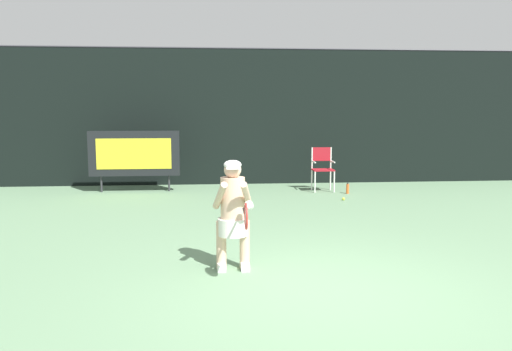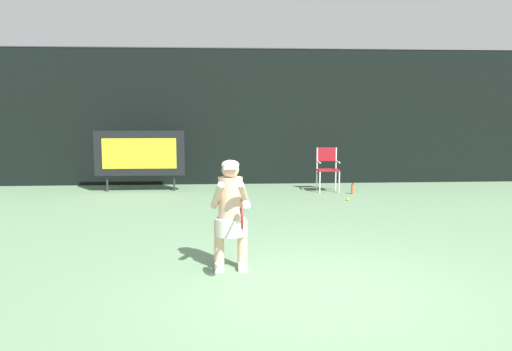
{
  "view_description": "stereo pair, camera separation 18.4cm",
  "coord_description": "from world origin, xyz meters",
  "px_view_note": "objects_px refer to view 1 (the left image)",
  "views": [
    {
      "loc": [
        -1.28,
        -5.58,
        2.05
      ],
      "look_at": [
        -0.6,
        2.12,
        1.05
      ],
      "focal_mm": 36.49,
      "sensor_mm": 36.0,
      "label": 1
    },
    {
      "loc": [
        -1.1,
        -5.6,
        2.05
      ],
      "look_at": [
        -0.6,
        2.12,
        1.05
      ],
      "focal_mm": 36.49,
      "sensor_mm": 36.0,
      "label": 2
    }
  ],
  "objects_px": {
    "tennis_player": "(233,211)",
    "water_bottle": "(348,189)",
    "tennis_ball_loose": "(343,199)",
    "umpire_chair": "(322,166)",
    "scoreboard": "(134,154)",
    "tennis_racket": "(246,216)"
  },
  "relations": [
    {
      "from": "tennis_ball_loose",
      "to": "water_bottle",
      "type": "bearing_deg",
      "value": 69.66
    },
    {
      "from": "tennis_player",
      "to": "tennis_racket",
      "type": "distance_m",
      "value": 0.69
    },
    {
      "from": "scoreboard",
      "to": "umpire_chair",
      "type": "height_order",
      "value": "scoreboard"
    },
    {
      "from": "tennis_ball_loose",
      "to": "umpire_chair",
      "type": "bearing_deg",
      "value": 97.69
    },
    {
      "from": "tennis_player",
      "to": "tennis_ball_loose",
      "type": "relative_size",
      "value": 20.67
    },
    {
      "from": "umpire_chair",
      "to": "tennis_racket",
      "type": "distance_m",
      "value": 7.25
    },
    {
      "from": "tennis_player",
      "to": "tennis_racket",
      "type": "xyz_separation_m",
      "value": [
        0.12,
        -0.67,
        0.08
      ]
    },
    {
      "from": "tennis_player",
      "to": "tennis_ball_loose",
      "type": "distance_m",
      "value": 5.53
    },
    {
      "from": "water_bottle",
      "to": "tennis_ball_loose",
      "type": "bearing_deg",
      "value": -110.34
    },
    {
      "from": "tennis_player",
      "to": "tennis_ball_loose",
      "type": "height_order",
      "value": "tennis_player"
    },
    {
      "from": "water_bottle",
      "to": "scoreboard",
      "type": "bearing_deg",
      "value": 171.45
    },
    {
      "from": "water_bottle",
      "to": "tennis_player",
      "type": "relative_size",
      "value": 0.19
    },
    {
      "from": "umpire_chair",
      "to": "tennis_ball_loose",
      "type": "bearing_deg",
      "value": -82.31
    },
    {
      "from": "umpire_chair",
      "to": "water_bottle",
      "type": "distance_m",
      "value": 0.87
    },
    {
      "from": "umpire_chair",
      "to": "water_bottle",
      "type": "height_order",
      "value": "umpire_chair"
    },
    {
      "from": "tennis_player",
      "to": "tennis_ball_loose",
      "type": "bearing_deg",
      "value": 60.64
    },
    {
      "from": "water_bottle",
      "to": "tennis_ball_loose",
      "type": "height_order",
      "value": "water_bottle"
    },
    {
      "from": "umpire_chair",
      "to": "tennis_player",
      "type": "xyz_separation_m",
      "value": [
        -2.5,
        -6.17,
        0.13
      ]
    },
    {
      "from": "tennis_player",
      "to": "scoreboard",
      "type": "bearing_deg",
      "value": 108.36
    },
    {
      "from": "scoreboard",
      "to": "tennis_racket",
      "type": "xyz_separation_m",
      "value": [
        2.26,
        -7.12,
        -0.12
      ]
    },
    {
      "from": "scoreboard",
      "to": "tennis_ball_loose",
      "type": "height_order",
      "value": "scoreboard"
    },
    {
      "from": "tennis_player",
      "to": "water_bottle",
      "type": "bearing_deg",
      "value": 61.96
    }
  ]
}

